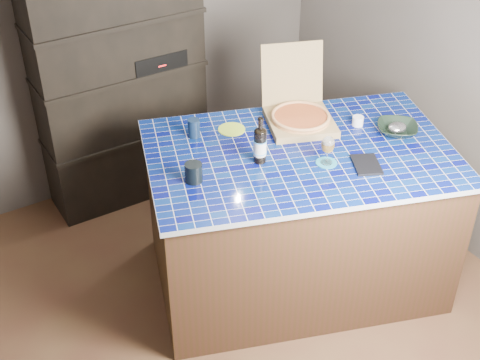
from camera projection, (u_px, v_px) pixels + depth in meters
room at (226, 144)px, 3.59m from camera, size 3.50×3.50×3.50m
shelving_unit at (121, 89)px, 4.86m from camera, size 1.20×0.41×1.80m
kitchen_island at (297, 217)px, 4.27m from camera, size 2.10×1.69×1.00m
pizza_box at (299, 115)px, 4.22m from camera, size 0.55×0.60×0.44m
mead_bottle at (260, 145)px, 3.83m from camera, size 0.08×0.08×0.29m
teal_trivet at (326, 163)px, 3.88m from camera, size 0.12×0.12×0.01m
wine_glass at (328, 145)px, 3.81m from camera, size 0.08×0.08×0.18m
tumbler at (194, 173)px, 3.71m from camera, size 0.10×0.10×0.11m
dvd_case at (366, 165)px, 3.85m from camera, size 0.22×0.25×0.02m
bowl at (397, 129)px, 4.14m from camera, size 0.35×0.35×0.06m
foil_contents at (397, 128)px, 4.13m from camera, size 0.12×0.10×0.06m
white_jar at (358, 121)px, 4.22m from camera, size 0.07×0.07×0.06m
navy_cup at (194, 128)px, 4.09m from camera, size 0.07×0.07×0.12m
green_trivet at (232, 129)px, 4.19m from camera, size 0.17×0.17×0.01m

